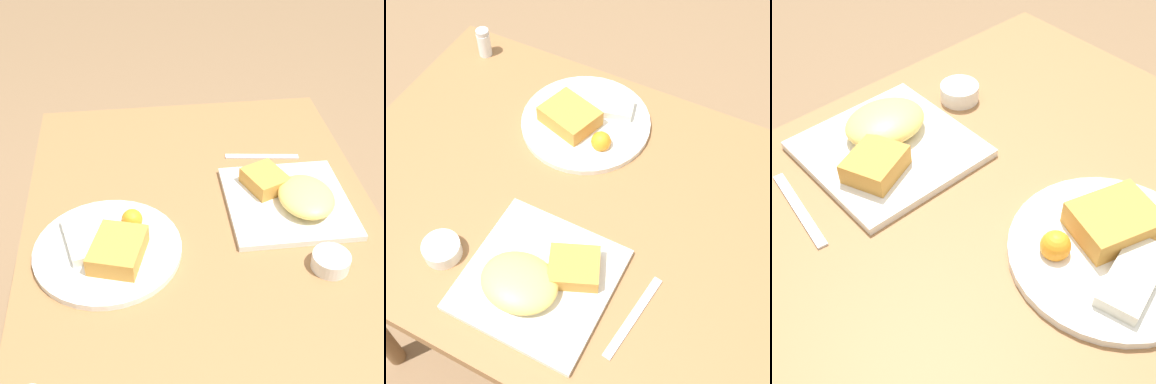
% 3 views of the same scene
% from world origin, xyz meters
% --- Properties ---
extents(dining_table, '(1.00, 0.76, 0.74)m').
position_xyz_m(dining_table, '(0.00, 0.00, 0.64)').
color(dining_table, olive).
rests_on(dining_table, ground_plane).
extents(plate_square_near, '(0.26, 0.26, 0.06)m').
position_xyz_m(plate_square_near, '(0.04, -0.20, 0.76)').
color(plate_square_near, white).
rests_on(plate_square_near, dining_table).
extents(plate_oval_far, '(0.29, 0.29, 0.05)m').
position_xyz_m(plate_oval_far, '(-0.06, 0.20, 0.75)').
color(plate_oval_far, white).
rests_on(plate_oval_far, dining_table).
extents(sauce_ramekin, '(0.07, 0.07, 0.03)m').
position_xyz_m(sauce_ramekin, '(-0.15, -0.22, 0.75)').
color(sauce_ramekin, white).
rests_on(sauce_ramekin, dining_table).
extents(butter_knife, '(0.04, 0.18, 0.00)m').
position_xyz_m(butter_knife, '(0.22, -0.17, 0.74)').
color(butter_knife, silver).
rests_on(butter_knife, dining_table).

